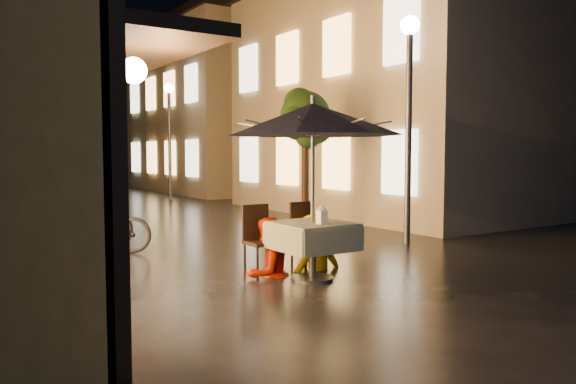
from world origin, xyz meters
TOP-DOWN VIEW (x-y plane):
  - ground at (0.00, 0.00)m, footprint 90.00×90.00m
  - east_building_near at (7.49, 6.50)m, footprint 7.30×9.30m
  - east_building_far at (7.49, 18.00)m, footprint 7.30×10.30m
  - street_tree at (2.41, 4.51)m, footprint 1.43×1.20m
  - streetlamp_near at (3.00, 2.00)m, footprint 0.36×0.36m
  - streetlamp_far at (3.00, 14.00)m, footprint 0.36×0.36m
  - cafe_table at (-0.29, 0.49)m, footprint 0.99×0.99m
  - patio_umbrella at (-0.29, 0.49)m, footprint 2.36×2.36m
  - cafe_chair_left at (-0.69, 1.23)m, footprint 0.42×0.42m
  - cafe_chair_right at (0.11, 1.23)m, footprint 0.42×0.42m
  - table_lantern at (-0.29, 0.28)m, footprint 0.16×0.16m
  - person_orange at (-0.65, 1.07)m, footprint 0.93×0.82m
  - person_yellow at (0.16, 1.05)m, footprint 1.03×0.61m
  - bicycle_0 at (-2.24, 4.01)m, footprint 1.95×1.30m
  - bicycle_1 at (-2.29, 4.23)m, footprint 1.76×0.84m
  - bicycle_2 at (-2.50, 5.64)m, footprint 1.66×1.07m
  - bicycle_3 at (-2.66, 7.06)m, footprint 1.85×0.89m
  - bicycle_4 at (-2.68, 7.12)m, footprint 1.73×0.75m
  - bicycle_5 at (-2.15, 8.13)m, footprint 1.81×0.80m

SIDE VIEW (x-z plane):
  - ground at x=0.00m, z-range 0.00..0.00m
  - bicycle_2 at x=-2.50m, z-range 0.00..0.82m
  - bicycle_4 at x=-2.68m, z-range 0.00..0.88m
  - bicycle_0 at x=-2.24m, z-range 0.00..0.97m
  - bicycle_1 at x=-2.29m, z-range 0.00..1.02m
  - bicycle_5 at x=-2.15m, z-range 0.00..1.05m
  - bicycle_3 at x=-2.66m, z-range 0.00..1.07m
  - cafe_chair_left at x=-0.69m, z-range 0.05..1.03m
  - cafe_chair_right at x=0.11m, z-range 0.05..1.03m
  - cafe_table at x=-0.29m, z-range 0.20..0.98m
  - person_yellow at x=0.16m, z-range 0.00..1.57m
  - person_orange at x=-0.65m, z-range 0.00..1.59m
  - table_lantern at x=-0.29m, z-range 0.79..1.04m
  - patio_umbrella at x=-0.29m, z-range 0.92..3.38m
  - street_tree at x=2.41m, z-range 0.85..4.00m
  - streetlamp_near at x=3.00m, z-range 0.80..5.03m
  - streetlamp_far at x=3.00m, z-range 0.80..5.03m
  - east_building_near at x=7.49m, z-range 0.01..6.81m
  - east_building_far at x=7.49m, z-range 0.01..7.31m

